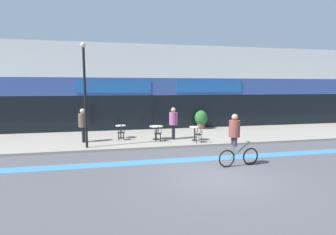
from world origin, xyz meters
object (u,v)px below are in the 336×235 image
cafe_chair_0_near (121,131)px  pedestrian_far_end (173,120)px  bistro_table_2 (195,131)px  cyclist_0 (236,137)px  bistro_table_1 (156,130)px  cafe_chair_2_near (198,133)px  lamp_post (85,88)px  bistro_table_0 (121,129)px  cafe_chair_1_near (158,132)px  pedestrian_near_end (83,122)px  planter_pot (201,119)px

cafe_chair_0_near → pedestrian_far_end: bearing=-100.3°
bistro_table_2 → cyclist_0: 4.60m
bistro_table_1 → cafe_chair_2_near: bearing=-33.2°
pedestrian_far_end → cyclist_0: bearing=-71.5°
lamp_post → pedestrian_far_end: (4.67, 1.18, -1.86)m
pedestrian_far_end → bistro_table_0: bearing=167.9°
cyclist_0 → bistro_table_0: bearing=119.7°
bistro_table_0 → cafe_chair_2_near: bearing=-27.7°
bistro_table_1 → cafe_chair_1_near: (-0.01, -0.63, -0.04)m
pedestrian_near_end → pedestrian_far_end: size_ratio=1.00×
bistro_table_0 → cafe_chair_1_near: (1.96, -1.40, -0.01)m
cyclist_0 → pedestrian_near_end: cyclist_0 is taller
bistro_table_2 → cyclist_0: size_ratio=0.37×
planter_pot → cyclist_0: cyclist_0 is taller
bistro_table_1 → cyclist_0: (2.26, -5.30, 0.51)m
bistro_table_1 → cafe_chair_1_near: size_ratio=0.87×
cafe_chair_1_near → lamp_post: (-3.68, -0.66, 2.43)m
bistro_table_1 → pedestrian_near_end: size_ratio=0.43×
bistro_table_1 → cafe_chair_2_near: cafe_chair_2_near is taller
cafe_chair_0_near → pedestrian_near_end: size_ratio=0.49×
bistro_table_1 → cyclist_0: bearing=-66.9°
cafe_chair_1_near → pedestrian_near_end: bearing=85.0°
bistro_table_1 → pedestrian_far_end: pedestrian_far_end is taller
cyclist_0 → pedestrian_far_end: cyclist_0 is taller
bistro_table_1 → cafe_chair_2_near: (2.06, -1.35, -0.04)m
bistro_table_0 → lamp_post: (-1.72, -2.06, 2.41)m
cafe_chair_1_near → pedestrian_near_end: pedestrian_near_end is taller
bistro_table_1 → cafe_chair_1_near: 0.63m
cafe_chair_1_near → lamp_post: size_ratio=0.18×
planter_pot → pedestrian_far_end: size_ratio=0.72×
planter_pot → cafe_chair_0_near: bearing=-152.3°
bistro_table_0 → lamp_post: lamp_post is taller
cafe_chair_0_near → cafe_chair_2_near: bearing=-115.7°
cafe_chair_2_near → pedestrian_far_end: size_ratio=0.50×
lamp_post → pedestrian_far_end: lamp_post is taller
cafe_chair_0_near → lamp_post: size_ratio=0.18×
bistro_table_1 → pedestrian_near_end: (-3.99, 0.11, 0.53)m
bistro_table_1 → cyclist_0: 5.78m
bistro_table_2 → cafe_chair_0_near: (-4.02, 0.87, -0.03)m
bistro_table_1 → bistro_table_0: bearing=158.7°
cafe_chair_1_near → cyclist_0: 5.22m
cafe_chair_2_near → cyclist_0: 3.99m
cafe_chair_1_near → cyclist_0: (2.26, -4.67, 0.55)m
planter_pot → lamp_post: 8.97m
bistro_table_0 → cafe_chair_1_near: bearing=-35.4°
bistro_table_2 → cafe_chair_2_near: (0.01, -0.63, -0.03)m
cafe_chair_0_near → cyclist_0: cyclist_0 is taller
cafe_chair_0_near → cafe_chair_2_near: 4.30m
bistro_table_2 → bistro_table_1: bearing=160.5°
bistro_table_1 → cafe_chair_0_near: (-1.96, 0.15, -0.04)m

